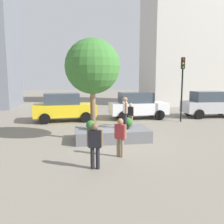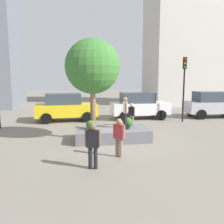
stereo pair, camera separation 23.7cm
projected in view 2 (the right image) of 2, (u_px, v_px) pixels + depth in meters
name	position (u px, v px, depth m)	size (l,w,h in m)	color
ground_plane	(113.00, 141.00, 12.37)	(120.00, 120.00, 0.00)	gray
planter_ledge	(112.00, 134.00, 12.56)	(3.89, 2.09, 0.62)	slate
plaza_tree	(93.00, 67.00, 12.05)	(2.85, 2.85, 4.71)	brown
boxwood_shrub	(128.00, 122.00, 12.87)	(0.54, 0.54, 0.54)	#2D6628
hedge_clump	(91.00, 125.00, 12.25)	(0.49, 0.49, 0.49)	#2D6628
skateboard	(125.00, 127.00, 12.62)	(0.39, 0.83, 0.07)	black
skateboarder	(125.00, 110.00, 12.49)	(0.25, 0.55, 1.61)	black
taxi_cab	(66.00, 107.00, 18.16)	(4.81, 2.47, 2.17)	gold
police_car	(139.00, 105.00, 19.20)	(4.73, 2.30, 2.18)	white
sedan_parked	(213.00, 104.00, 19.93)	(4.85, 2.44, 2.21)	#B7B7BC
traffic_light_corner	(184.00, 79.00, 17.45)	(0.34, 0.37, 4.85)	black
passerby_with_bag	(119.00, 135.00, 9.73)	(0.46, 0.42, 1.64)	#847056
bystander_watching	(132.00, 113.00, 16.07)	(0.44, 0.43, 1.61)	#847056
pedestrian_crossing	(93.00, 143.00, 8.41)	(0.57, 0.29, 1.70)	black
brick_midrise	(186.00, 32.00, 29.66)	(9.40, 6.81, 18.36)	beige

